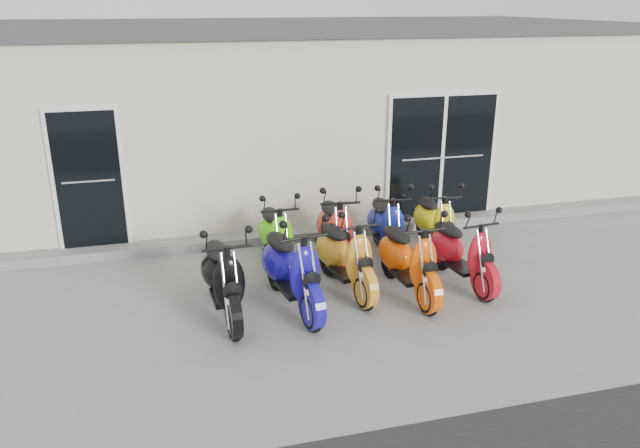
# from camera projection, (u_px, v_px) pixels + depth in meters

# --- Properties ---
(ground) EXTENTS (80.00, 80.00, 0.00)m
(ground) POSITION_uv_depth(u_px,v_px,m) (331.00, 289.00, 8.62)
(ground) COLOR gray
(ground) RESTS_ON ground
(building) EXTENTS (14.00, 6.00, 3.20)m
(building) POSITION_uv_depth(u_px,v_px,m) (262.00, 112.00, 12.80)
(building) COLOR beige
(building) RESTS_ON ground
(roof_cap) EXTENTS (14.20, 6.20, 0.16)m
(roof_cap) POSITION_uv_depth(u_px,v_px,m) (260.00, 26.00, 12.23)
(roof_cap) COLOR #3F3F42
(roof_cap) RESTS_ON building
(front_step) EXTENTS (14.00, 0.40, 0.15)m
(front_step) POSITION_uv_depth(u_px,v_px,m) (298.00, 234.00, 10.43)
(front_step) COLOR gray
(front_step) RESTS_ON ground
(door_left) EXTENTS (1.07, 0.08, 2.22)m
(door_left) POSITION_uv_depth(u_px,v_px,m) (88.00, 177.00, 9.39)
(door_left) COLOR black
(door_left) RESTS_ON front_step
(door_right) EXTENTS (2.02, 0.08, 2.22)m
(door_right) POSITION_uv_depth(u_px,v_px,m) (442.00, 154.00, 10.79)
(door_right) COLOR black
(door_right) RESTS_ON front_step
(scooter_front_black) EXTENTS (0.77, 1.86, 1.34)m
(scooter_front_black) POSITION_uv_depth(u_px,v_px,m) (222.00, 267.00, 7.66)
(scooter_front_black) COLOR black
(scooter_front_black) RESTS_ON ground
(scooter_front_blue) EXTENTS (0.97, 1.98, 1.40)m
(scooter_front_blue) POSITION_uv_depth(u_px,v_px,m) (291.00, 258.00, 7.85)
(scooter_front_blue) COLOR #170E9E
(scooter_front_blue) RESTS_ON ground
(scooter_front_orange_a) EXTENTS (0.89, 1.86, 1.32)m
(scooter_front_orange_a) POSITION_uv_depth(u_px,v_px,m) (345.00, 246.00, 8.36)
(scooter_front_orange_a) COLOR orange
(scooter_front_orange_a) RESTS_ON ground
(scooter_front_orange_b) EXTENTS (0.74, 1.81, 1.32)m
(scooter_front_orange_b) POSITION_uv_depth(u_px,v_px,m) (409.00, 249.00, 8.24)
(scooter_front_orange_b) COLOR #EB4E05
(scooter_front_orange_b) RESTS_ON ground
(scooter_front_red) EXTENTS (0.79, 1.74, 1.24)m
(scooter_front_red) POSITION_uv_depth(u_px,v_px,m) (463.00, 243.00, 8.57)
(scooter_front_red) COLOR #B70F1F
(scooter_front_red) RESTS_ON ground
(scooter_back_green) EXTENTS (0.64, 1.72, 1.27)m
(scooter_back_green) POSITION_uv_depth(u_px,v_px,m) (276.00, 227.00, 9.12)
(scooter_back_green) COLOR #55DB11
(scooter_back_green) RESTS_ON ground
(scooter_back_red) EXTENTS (0.84, 1.85, 1.33)m
(scooter_back_red) POSITION_uv_depth(u_px,v_px,m) (335.00, 221.00, 9.29)
(scooter_back_red) COLOR red
(scooter_back_red) RESTS_ON ground
(scooter_back_blue) EXTENTS (0.86, 1.81, 1.28)m
(scooter_back_blue) POSITION_uv_depth(u_px,v_px,m) (386.00, 217.00, 9.52)
(scooter_back_blue) COLOR navy
(scooter_back_blue) RESTS_ON ground
(scooter_back_yellow) EXTENTS (0.73, 1.69, 1.21)m
(scooter_back_yellow) POSITION_uv_depth(u_px,v_px,m) (435.00, 214.00, 9.78)
(scooter_back_yellow) COLOR #D4C30F
(scooter_back_yellow) RESTS_ON ground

